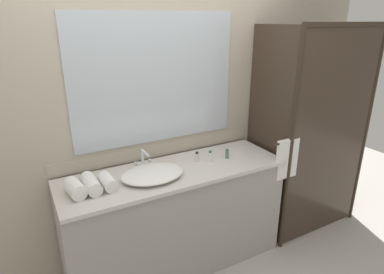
{
  "coord_description": "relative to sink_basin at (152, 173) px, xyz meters",
  "views": [
    {
      "loc": [
        -1.0,
        -2.09,
        2.01
      ],
      "look_at": [
        0.15,
        0.0,
        1.15
      ],
      "focal_mm": 30.37,
      "sensor_mm": 36.0,
      "label": 1
    }
  ],
  "objects": [
    {
      "name": "wall_back_with_mirror",
      "position": [
        0.2,
        0.37,
        0.38
      ],
      "size": [
        4.4,
        0.06,
        2.6
      ],
      "color": "#B2A893",
      "rests_on": "ground_plane"
    },
    {
      "name": "ground_plane",
      "position": [
        0.2,
        0.03,
        -0.93
      ],
      "size": [
        8.0,
        8.0,
        0.0
      ],
      "primitive_type": "plane",
      "color": "#B7B2A8"
    },
    {
      "name": "sink_basin",
      "position": [
        0.0,
        0.0,
        0.0
      ],
      "size": [
        0.48,
        0.37,
        0.06
      ],
      "primitive_type": "ellipsoid",
      "color": "white",
      "rests_on": "vanity_cabinet"
    },
    {
      "name": "faucet",
      "position": [
        -0.0,
        0.19,
        0.02
      ],
      "size": [
        0.17,
        0.15,
        0.16
      ],
      "color": "silver",
      "rests_on": "vanity_cabinet"
    },
    {
      "name": "rolled_towel_middle",
      "position": [
        -0.45,
        0.02,
        0.02
      ],
      "size": [
        0.11,
        0.24,
        0.1
      ],
      "primitive_type": "cylinder",
      "rotation": [
        1.57,
        0.0,
        0.05
      ],
      "color": "white",
      "rests_on": "vanity_cabinet"
    },
    {
      "name": "vanity_cabinet",
      "position": [
        0.2,
        0.04,
        -0.48
      ],
      "size": [
        1.8,
        0.58,
        0.9
      ],
      "color": "#9E9993",
      "rests_on": "ground_plane"
    },
    {
      "name": "rolled_towel_far_edge",
      "position": [
        -0.34,
        -0.0,
        0.02
      ],
      "size": [
        0.1,
        0.19,
        0.09
      ],
      "primitive_type": "cylinder",
      "rotation": [
        1.57,
        0.0,
        0.05
      ],
      "color": "white",
      "rests_on": "vanity_cabinet"
    },
    {
      "name": "amenity_bottle_conditioner",
      "position": [
        0.44,
        0.09,
        0.01
      ],
      "size": [
        0.03,
        0.03,
        0.08
      ],
      "color": "silver",
      "rests_on": "vanity_cabinet"
    },
    {
      "name": "amenity_bottle_shampoo",
      "position": [
        0.7,
        0.03,
        0.01
      ],
      "size": [
        0.03,
        0.03,
        0.08
      ],
      "color": "#4C7056",
      "rests_on": "vanity_cabinet"
    },
    {
      "name": "amenity_bottle_body_wash",
      "position": [
        0.53,
        0.04,
        0.01
      ],
      "size": [
        0.03,
        0.03,
        0.09
      ],
      "color": "white",
      "rests_on": "vanity_cabinet"
    },
    {
      "name": "shower_enclosure",
      "position": [
        1.48,
        -0.16,
        0.09
      ],
      "size": [
        1.2,
        0.59,
        2.0
      ],
      "color": "#2D2319",
      "rests_on": "ground_plane"
    },
    {
      "name": "rolled_towel_near_edge",
      "position": [
        -0.56,
        -0.0,
        0.02
      ],
      "size": [
        0.14,
        0.2,
        0.11
      ],
      "primitive_type": "cylinder",
      "rotation": [
        1.57,
        0.0,
        0.16
      ],
      "color": "white",
      "rests_on": "vanity_cabinet"
    }
  ]
}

